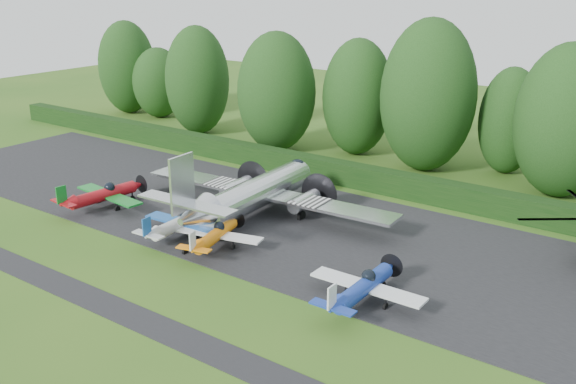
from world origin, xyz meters
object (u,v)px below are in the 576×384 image
Objects in this scene: light_plane_red at (104,195)px; light_plane_orange at (216,235)px; light_plane_blue at (363,287)px; transport_plane at (255,193)px; light_plane_white at (180,223)px.

light_plane_red is 1.15× the size of light_plane_orange.
light_plane_blue is at bearing 8.92° from light_plane_orange.
transport_plane reaches higher than light_plane_red.
light_plane_orange is at bearing -73.30° from transport_plane.
transport_plane is 6.45m from light_plane_orange.
light_plane_blue is (13.61, -7.24, -0.87)m from transport_plane.
transport_plane is at bearing 75.22° from light_plane_white.
light_plane_white is 15.58m from light_plane_blue.
light_plane_red is 12.65m from light_plane_orange.
light_plane_orange is 12.14m from light_plane_blue.
light_plane_white is at bearing 176.10° from light_plane_blue.
light_plane_white reaches higher than light_plane_orange.
light_plane_white is at bearing -167.19° from light_plane_orange.
light_plane_white is 0.95× the size of light_plane_blue.
light_plane_orange is 0.90× the size of light_plane_blue.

